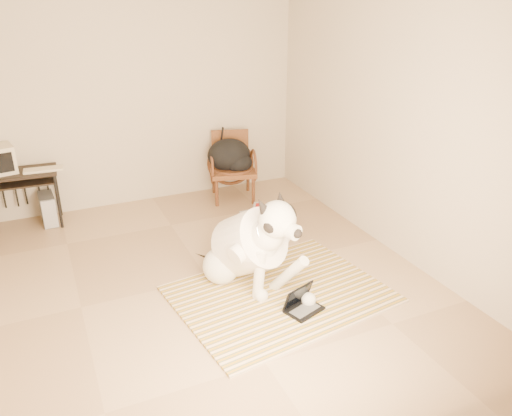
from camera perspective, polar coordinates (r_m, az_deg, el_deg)
floor at (r=4.89m, az=-5.57°, el=-8.02°), size 4.50×4.50×0.00m
wall_back at (r=6.47m, az=-12.75°, el=12.25°), size 4.50×0.00×4.50m
wall_front at (r=2.46m, az=10.72°, el=-6.09°), size 4.50×0.00×4.50m
wall_right at (r=5.29m, az=15.03°, el=9.61°), size 0.00×4.50×4.50m
rug at (r=4.63m, az=2.78°, el=-9.80°), size 2.00×1.63×0.02m
dog at (r=4.58m, az=-0.73°, el=-4.34°), size 0.80×1.30×1.04m
laptop at (r=4.39m, az=5.24°, el=-10.85°), size 0.37×0.32×0.22m
computer_desk at (r=6.28m, az=-25.38°, el=2.90°), size 0.83×0.49×0.68m
desk_keyboard at (r=6.19m, az=-23.14°, el=4.06°), size 0.43×0.18×0.03m
pc_tower at (r=6.41m, az=-22.67°, el=-0.09°), size 0.18×0.39×0.36m
rattan_chair at (r=6.61m, az=-2.75°, el=4.84°), size 0.70×0.68×0.87m
backpack at (r=6.50m, az=-2.91°, el=5.94°), size 0.57×0.50×0.42m
sneaker_left at (r=5.99m, az=-0.88°, el=-1.23°), size 0.14×0.29×0.10m
sneaker_right at (r=6.24m, az=0.16°, el=-0.20°), size 0.23×0.29×0.10m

